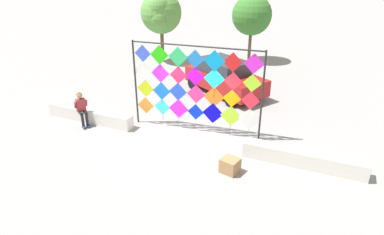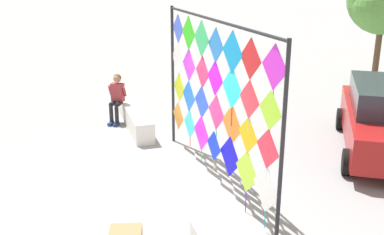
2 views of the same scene
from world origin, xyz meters
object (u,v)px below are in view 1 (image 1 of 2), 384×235
(kite_display_rack, at_px, (196,83))
(parked_car, at_px, (225,77))
(cardboard_box_small, at_px, (230,165))
(tree_broadleaf, at_px, (253,15))
(tree_palm_like, at_px, (161,13))
(seated_vendor, at_px, (82,107))

(kite_display_rack, height_order, parked_car, kite_display_rack)
(cardboard_box_small, bearing_deg, tree_broadleaf, 101.97)
(kite_display_rack, relative_size, tree_palm_like, 1.15)
(seated_vendor, relative_size, tree_broadleaf, 0.33)
(kite_display_rack, height_order, seated_vendor, kite_display_rack)
(kite_display_rack, height_order, tree_broadleaf, tree_broadleaf)
(tree_palm_like, distance_m, tree_broadleaf, 5.85)
(cardboard_box_small, distance_m, tree_palm_like, 13.57)
(cardboard_box_small, relative_size, tree_broadleaf, 0.13)
(kite_display_rack, xyz_separation_m, seated_vendor, (-4.40, -1.37, -1.17))
(tree_palm_like, bearing_deg, tree_broadleaf, 26.74)
(seated_vendor, bearing_deg, parked_car, 55.24)
(seated_vendor, xyz_separation_m, tree_broadleaf, (3.73, 12.32, 2.16))
(cardboard_box_small, relative_size, tree_palm_like, 0.12)
(seated_vendor, bearing_deg, cardboard_box_small, -7.55)
(tree_palm_like, bearing_deg, seated_vendor, -81.24)
(parked_car, bearing_deg, tree_broadleaf, 93.07)
(tree_palm_like, bearing_deg, kite_display_rack, -54.69)
(parked_car, distance_m, tree_palm_like, 7.13)
(seated_vendor, height_order, tree_palm_like, tree_palm_like)
(seated_vendor, distance_m, tree_palm_like, 10.08)
(parked_car, xyz_separation_m, tree_broadleaf, (-0.35, 6.45, 2.12))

